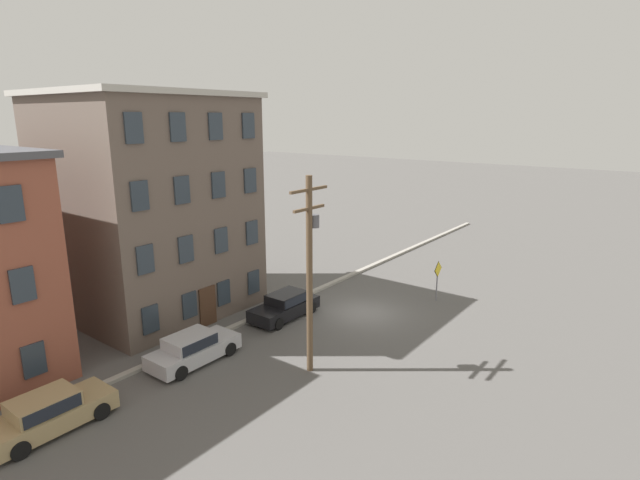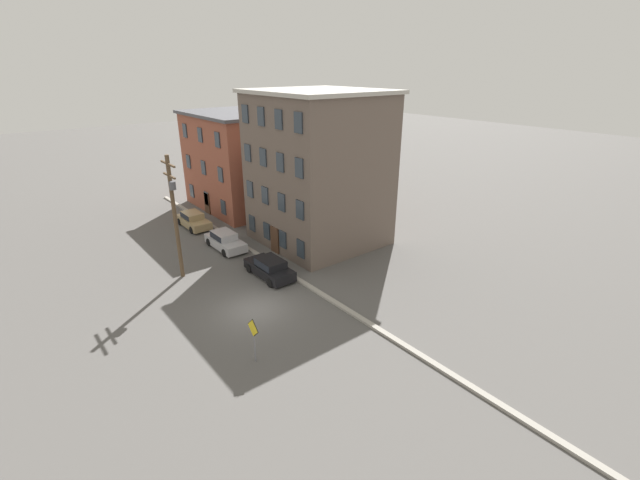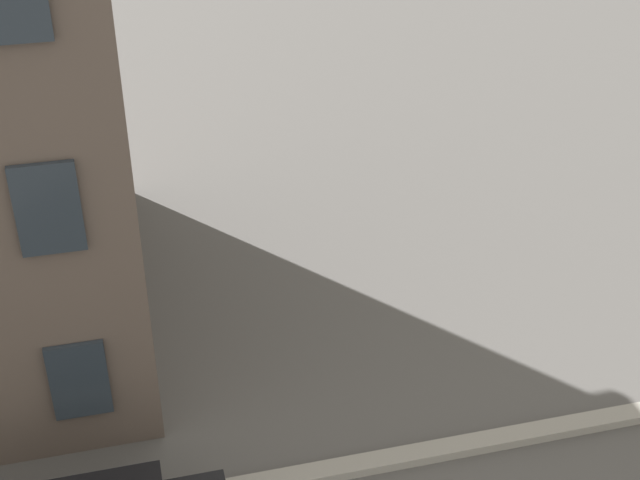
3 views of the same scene
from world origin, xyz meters
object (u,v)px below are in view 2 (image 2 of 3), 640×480
car_black (270,267)px  caution_sign (254,333)px  car_silver (225,240)px  utility_pole (174,211)px  car_tan (193,219)px

car_black → caution_sign: bearing=-36.8°
car_silver → utility_pole: size_ratio=0.49×
car_tan → utility_pole: size_ratio=0.49×
car_silver → utility_pole: 7.02m
car_tan → car_black: (13.34, 0.13, 0.00)m
caution_sign → utility_pole: size_ratio=0.29×
car_tan → car_black: 13.34m
car_tan → car_silver: bearing=-0.2°
car_tan → caution_sign: size_ratio=1.71×
car_tan → caution_sign: 21.89m
car_tan → car_silver: 6.58m
car_tan → car_silver: same height
car_black → caution_sign: size_ratio=1.71×
caution_sign → utility_pole: (-11.75, 0.83, 3.27)m
car_tan → utility_pole: utility_pole is taller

